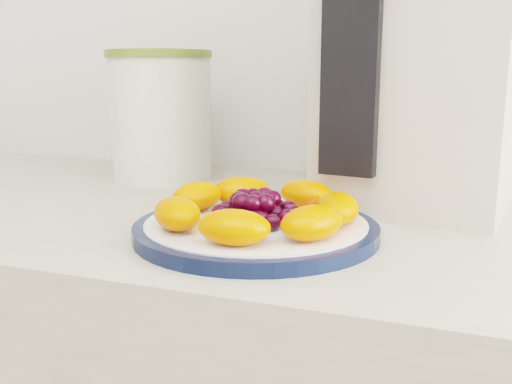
% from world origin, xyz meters
% --- Properties ---
extents(plate_rim, '(0.27, 0.27, 0.01)m').
position_xyz_m(plate_rim, '(-0.05, 1.07, 0.91)').
color(plate_rim, '#0B1634').
rests_on(plate_rim, counter).
extents(plate_face, '(0.24, 0.24, 0.02)m').
position_xyz_m(plate_face, '(-0.05, 1.07, 0.91)').
color(plate_face, white).
rests_on(plate_face, counter).
extents(canister, '(0.21, 0.21, 0.20)m').
position_xyz_m(canister, '(-0.32, 1.34, 1.00)').
color(canister, '#4D6813').
rests_on(canister, counter).
extents(canister_lid, '(0.22, 0.22, 0.01)m').
position_xyz_m(canister_lid, '(-0.32, 1.34, 1.11)').
color(canister_lid, olive).
rests_on(canister_lid, canister).
extents(appliance_body, '(0.27, 0.34, 0.39)m').
position_xyz_m(appliance_body, '(0.10, 1.33, 1.10)').
color(appliance_body, beige).
rests_on(appliance_body, counter).
extents(appliance_panel, '(0.07, 0.03, 0.29)m').
position_xyz_m(appliance_panel, '(0.02, 1.18, 1.10)').
color(appliance_panel, black).
rests_on(appliance_panel, appliance_body).
extents(fruit_plate, '(0.23, 0.23, 0.03)m').
position_xyz_m(fruit_plate, '(-0.05, 1.07, 0.93)').
color(fruit_plate, '#FE5600').
rests_on(fruit_plate, plate_face).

